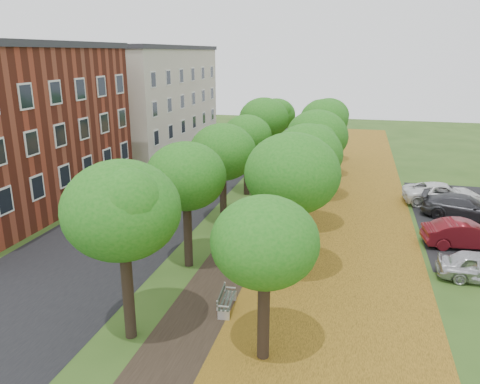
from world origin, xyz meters
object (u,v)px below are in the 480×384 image
Objects in this scene: bench at (226,300)px; car_white at (443,194)px; car_grey at (465,207)px; car_red at (466,234)px.

bench is 19.35m from car_white.
bench is 17.67m from car_grey.
car_grey is (0.81, 4.68, 0.01)m from car_red.
car_red is 0.87× the size of car_grey.
car_red is at bearing -176.93° from car_grey.
bench is 0.33× the size of car_white.
car_red reaches higher than bench.
car_white is at bearing -7.21° from car_red.
bench is at bearing 143.06° from car_white.
car_grey is at bearing -17.07° from car_red.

